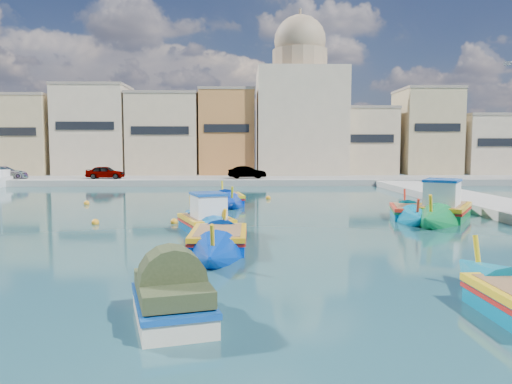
# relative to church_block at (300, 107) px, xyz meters

# --- Properties ---
(ground) EXTENTS (160.00, 160.00, 0.00)m
(ground) POSITION_rel_church_block_xyz_m (-10.00, -40.00, -8.41)
(ground) COLOR #164342
(ground) RESTS_ON ground
(north_quay) EXTENTS (80.00, 8.00, 0.60)m
(north_quay) POSITION_rel_church_block_xyz_m (-10.00, -8.00, -8.11)
(north_quay) COLOR gray
(north_quay) RESTS_ON ground
(north_townhouses) EXTENTS (83.20, 7.87, 10.19)m
(north_townhouses) POSITION_rel_church_block_xyz_m (-3.32, -0.64, -3.41)
(north_townhouses) COLOR tan
(north_townhouses) RESTS_ON ground
(church_block) EXTENTS (10.00, 10.00, 19.10)m
(church_block) POSITION_rel_church_block_xyz_m (0.00, 0.00, 0.00)
(church_block) COLOR #BEAB8E
(church_block) RESTS_ON ground
(parked_cars) EXTENTS (28.15, 2.73, 1.27)m
(parked_cars) POSITION_rel_church_block_xyz_m (-20.81, -9.50, -7.18)
(parked_cars) COLOR #4C1919
(parked_cars) RESTS_ON north_quay
(luzzu_turquoise_cabin) EXTENTS (6.98, 9.66, 3.20)m
(luzzu_turquoise_cabin) POSITION_rel_church_block_xyz_m (3.54, -34.17, -8.02)
(luzzu_turquoise_cabin) COLOR #0B7333
(luzzu_turquoise_cabin) RESTS_ON ground
(luzzu_blue_cabin) EXTENTS (4.23, 7.56, 2.62)m
(luzzu_blue_cabin) POSITION_rel_church_block_xyz_m (-8.27, -37.50, -8.09)
(luzzu_blue_cabin) COLOR #0056A4
(luzzu_blue_cabin) RESTS_ON ground
(luzzu_cyan_mid) EXTENTS (3.33, 7.86, 2.26)m
(luzzu_cyan_mid) POSITION_rel_church_block_xyz_m (2.00, -33.73, -8.17)
(luzzu_cyan_mid) COLOR #0075A1
(luzzu_cyan_mid) RESTS_ON ground
(luzzu_green) EXTENTS (2.98, 7.58, 2.32)m
(luzzu_green) POSITION_rel_church_block_xyz_m (-7.71, -27.09, -8.16)
(luzzu_green) COLOR #0026A4
(luzzu_green) RESTS_ON ground
(luzzu_blue_south) EXTENTS (2.03, 8.32, 2.39)m
(luzzu_blue_south) POSITION_rel_church_block_xyz_m (-7.53, -41.32, -8.16)
(luzzu_blue_south) COLOR #0031AB
(luzzu_blue_south) RESTS_ON ground
(tender_near) EXTENTS (2.20, 3.08, 1.37)m
(tender_near) POSITION_rel_church_block_xyz_m (-8.13, -48.89, -7.99)
(tender_near) COLOR beige
(tender_near) RESTS_ON ground
(yacht_north) EXTENTS (2.84, 7.87, 10.30)m
(yacht_north) POSITION_rel_church_block_xyz_m (-30.21, -9.36, -8.00)
(yacht_north) COLOR white
(yacht_north) RESTS_ON ground
(mooring_buoys) EXTENTS (23.55, 21.20, 0.36)m
(mooring_buoys) POSITION_rel_church_block_xyz_m (-7.92, -33.75, -8.33)
(mooring_buoys) COLOR #FF9E1A
(mooring_buoys) RESTS_ON ground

